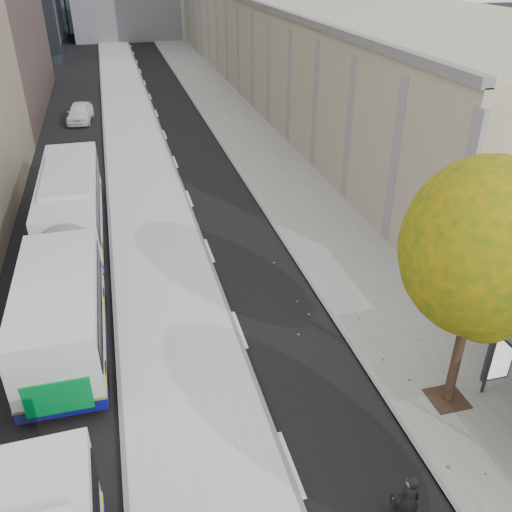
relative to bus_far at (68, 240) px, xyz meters
name	(u,v)px	position (x,y,z in m)	size (l,w,h in m)	color
bus_platform	(141,169)	(3.62, 11.44, -1.50)	(4.25, 150.00, 0.15)	silver
sidewalk	(267,159)	(11.62, 11.44, -1.54)	(4.75, 150.00, 0.08)	gray
building_tan	(295,29)	(22.99, 40.44, 2.42)	(18.00, 92.00, 8.00)	tan
tree_c	(483,249)	(11.09, -10.56, 3.67)	(4.20, 4.20, 7.28)	black
bus_far	(68,240)	(0.00, 0.00, 0.00)	(2.60, 17.33, 2.89)	silver
distant_car	(80,112)	(-0.12, 23.50, -0.86)	(1.70, 4.21, 1.44)	white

